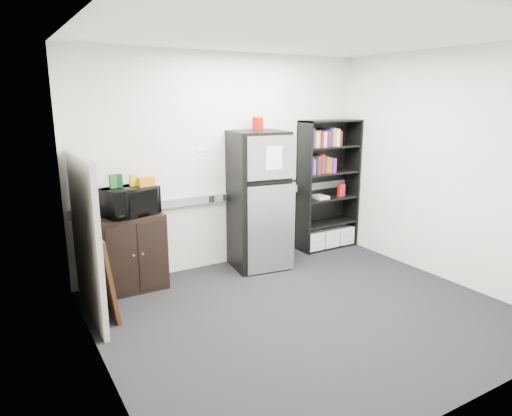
{
  "coord_description": "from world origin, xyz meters",
  "views": [
    {
      "loc": [
        -2.63,
        -3.45,
        2.15
      ],
      "look_at": [
        -0.07,
        0.9,
        0.93
      ],
      "focal_mm": 32.0,
      "sensor_mm": 36.0,
      "label": 1
    }
  ],
  "objects_px": {
    "refrigerator": "(258,200)",
    "bookshelf": "(328,186)",
    "cabinet": "(132,252)",
    "microwave": "(129,201)",
    "cubicle_partition": "(86,238)"
  },
  "relations": [
    {
      "from": "refrigerator",
      "to": "bookshelf",
      "type": "bearing_deg",
      "value": 14.17
    },
    {
      "from": "cabinet",
      "to": "microwave",
      "type": "bearing_deg",
      "value": -90.0
    },
    {
      "from": "bookshelf",
      "to": "refrigerator",
      "type": "relative_size",
      "value": 1.05
    },
    {
      "from": "microwave",
      "to": "cubicle_partition",
      "type": "bearing_deg",
      "value": -161.49
    },
    {
      "from": "cabinet",
      "to": "cubicle_partition",
      "type": "bearing_deg",
      "value": -142.83
    },
    {
      "from": "bookshelf",
      "to": "cabinet",
      "type": "relative_size",
      "value": 2.11
    },
    {
      "from": "refrigerator",
      "to": "microwave",
      "type": "bearing_deg",
      "value": -174.64
    },
    {
      "from": "microwave",
      "to": "refrigerator",
      "type": "relative_size",
      "value": 0.32
    },
    {
      "from": "bookshelf",
      "to": "cubicle_partition",
      "type": "distance_m",
      "value": 3.46
    },
    {
      "from": "refrigerator",
      "to": "cubicle_partition",
      "type": "bearing_deg",
      "value": -163.41
    },
    {
      "from": "bookshelf",
      "to": "cubicle_partition",
      "type": "bearing_deg",
      "value": -171.94
    },
    {
      "from": "cabinet",
      "to": "microwave",
      "type": "height_order",
      "value": "microwave"
    },
    {
      "from": "bookshelf",
      "to": "refrigerator",
      "type": "distance_m",
      "value": 1.27
    },
    {
      "from": "cabinet",
      "to": "microwave",
      "type": "distance_m",
      "value": 0.6
    },
    {
      "from": "cubicle_partition",
      "to": "refrigerator",
      "type": "distance_m",
      "value": 2.19
    }
  ]
}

